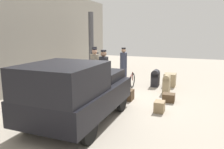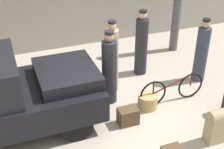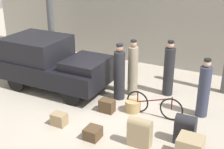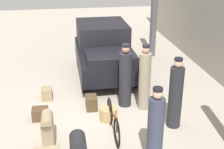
% 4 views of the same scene
% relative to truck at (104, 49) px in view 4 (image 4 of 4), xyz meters
% --- Properties ---
extents(ground_plane, '(30.00, 30.00, 0.00)m').
position_rel_truck_xyz_m(ground_plane, '(2.16, -0.32, -0.92)').
color(ground_plane, '#A89E8E').
extents(canopy_pillar_left, '(0.27, 0.27, 3.51)m').
position_rel_truck_xyz_m(canopy_pillar_left, '(-1.72, 2.25, 0.83)').
color(canopy_pillar_left, '#4C4C51').
rests_on(canopy_pillar_left, ground).
extents(truck, '(3.59, 1.89, 1.73)m').
position_rel_truck_xyz_m(truck, '(0.00, 0.00, 0.00)').
color(truck, black).
rests_on(truck, ground).
extents(bicycle, '(1.71, 0.04, 0.72)m').
position_rel_truck_xyz_m(bicycle, '(3.83, -0.34, -0.57)').
color(bicycle, black).
rests_on(bicycle, ground).
extents(wicker_basket, '(0.47, 0.47, 0.34)m').
position_rel_truck_xyz_m(wicker_basket, '(3.18, -0.35, -0.75)').
color(wicker_basket, tan).
rests_on(wicker_basket, ground).
extents(conductor_in_dark_uniform, '(0.36, 0.36, 1.84)m').
position_rel_truck_xyz_m(conductor_in_dark_uniform, '(2.43, 0.24, -0.07)').
color(conductor_in_dark_uniform, '#232328').
rests_on(conductor_in_dark_uniform, ground).
extents(porter_lifting_near_truck, '(0.34, 0.34, 1.85)m').
position_rel_truck_xyz_m(porter_lifting_near_truck, '(3.74, 1.24, -0.07)').
color(porter_lifting_near_truck, '#232328').
rests_on(porter_lifting_near_truck, ground).
extents(porter_with_bicycle, '(0.34, 0.34, 1.75)m').
position_rel_truck_xyz_m(porter_with_bicycle, '(5.06, 0.33, -0.11)').
color(porter_with_bicycle, '#33384C').
rests_on(porter_with_bicycle, ground).
extents(porter_carrying_trunk, '(0.33, 0.33, 1.87)m').
position_rel_truck_xyz_m(porter_carrying_trunk, '(2.69, 0.73, -0.05)').
color(porter_carrying_trunk, gray).
rests_on(porter_carrying_trunk, ground).
extents(trunk_barrel_dark, '(0.58, 0.27, 0.77)m').
position_rel_truck_xyz_m(trunk_barrel_dark, '(4.03, -1.89, -0.51)').
color(trunk_barrel_dark, '#9E8966').
rests_on(trunk_barrel_dark, ground).
extents(trunk_wicker_pale, '(0.44, 0.31, 0.38)m').
position_rel_truck_xyz_m(trunk_wicker_pale, '(2.50, -0.73, -0.73)').
color(trunk_wicker_pale, '#4C3823').
rests_on(trunk_wicker_pale, ground).
extents(trunk_umber_medium, '(0.38, 0.42, 0.30)m').
position_rel_truck_xyz_m(trunk_umber_medium, '(2.84, -2.14, -0.77)').
color(trunk_umber_medium, '#4C3823').
rests_on(trunk_umber_medium, ground).
extents(suitcase_black_upright, '(0.40, 0.31, 0.35)m').
position_rel_truck_xyz_m(suitcase_black_upright, '(1.68, -2.00, -0.75)').
color(suitcase_black_upright, '#937A56').
rests_on(suitcase_black_upright, ground).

